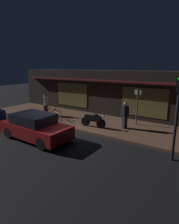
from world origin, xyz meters
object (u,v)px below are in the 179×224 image
at_px(sign_post, 137,104).
at_px(traffic_light_pole, 178,103).
at_px(person_bystander, 125,115).
at_px(parked_car_far, 35,127).
at_px(bicycle_extra, 57,115).
at_px(person_photographer, 46,104).
at_px(bicycle_parked, 46,105).
at_px(motorcycle, 94,120).

bearing_deg(sign_post, traffic_light_pole, -50.95).
bearing_deg(sign_post, person_bystander, -104.44).
height_order(sign_post, parked_car_far, sign_post).
height_order(bicycle_extra, person_photographer, person_photographer).
height_order(person_bystander, sign_post, sign_post).
height_order(bicycle_parked, sign_post, sign_post).
bearing_deg(person_photographer, bicycle_extra, -16.27).
bearing_deg(parked_car_far, bicycle_parked, 131.48).
bearing_deg(person_photographer, sign_post, 13.64).
bearing_deg(bicycle_parked, bicycle_extra, -31.42).
xyz_separation_m(person_bystander, traffic_light_pole, (3.26, -2.42, 1.45)).
relative_size(sign_post, traffic_light_pole, 0.67).
bearing_deg(parked_car_far, motorcycle, 60.29).
relative_size(bicycle_parked, person_bystander, 0.90).
xyz_separation_m(person_bystander, sign_post, (0.31, 1.21, 0.48)).
height_order(motorcycle, traffic_light_pole, traffic_light_pole).
bearing_deg(traffic_light_pole, bicycle_parked, 163.13).
bearing_deg(person_bystander, bicycle_extra, -169.05).
bearing_deg(bicycle_parked, person_bystander, -7.03).
height_order(bicycle_extra, parked_car_far, parked_car_far).
distance_m(bicycle_extra, sign_post, 5.65).
bearing_deg(person_photographer, person_bystander, 3.91).
xyz_separation_m(bicycle_extra, parked_car_far, (1.31, -3.11, 0.20)).
xyz_separation_m(bicycle_parked, traffic_light_pole, (11.21, -3.40, 1.97)).
xyz_separation_m(bicycle_parked, parked_car_far, (4.44, -5.02, 0.20)).
distance_m(bicycle_extra, parked_car_far, 3.38).
relative_size(motorcycle, traffic_light_pole, 0.47).
relative_size(motorcycle, bicycle_parked, 1.13).
xyz_separation_m(motorcycle, person_bystander, (1.72, 0.90, 0.38)).
relative_size(person_bystander, parked_car_far, 0.40).
bearing_deg(parked_car_far, sign_post, 53.91).
distance_m(motorcycle, bicycle_parked, 6.51).
relative_size(bicycle_extra, parked_car_far, 0.37).
bearing_deg(traffic_light_pole, sign_post, 129.05).
height_order(bicycle_parked, traffic_light_pole, traffic_light_pole).
bearing_deg(sign_post, motorcycle, -133.99).
bearing_deg(person_photographer, motorcycle, -5.42).
bearing_deg(traffic_light_pole, parked_car_far, -166.54).
relative_size(motorcycle, person_photographer, 1.02).
xyz_separation_m(bicycle_parked, sign_post, (8.27, 0.23, 1.00)).
xyz_separation_m(bicycle_parked, bicycle_extra, (3.13, -1.91, 0.00)).
distance_m(bicycle_parked, person_bystander, 8.03).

